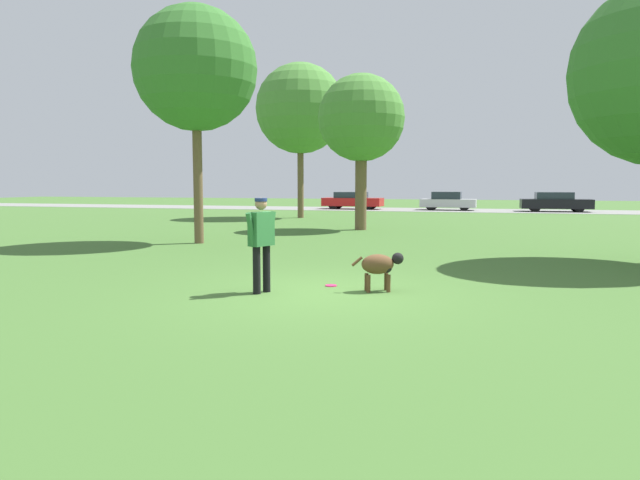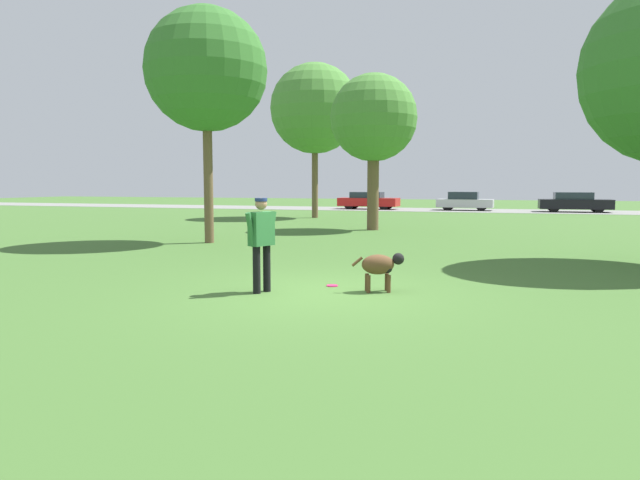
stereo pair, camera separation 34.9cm
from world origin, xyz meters
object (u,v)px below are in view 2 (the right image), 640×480
at_px(tree_far_left, 315,109).
at_px(parked_car_black, 575,202).
at_px(person, 261,237).
at_px(frisbee, 332,286).
at_px(tree_mid_center, 374,119).
at_px(tree_near_left, 206,70).
at_px(parked_car_silver, 465,201).
at_px(parked_car_red, 368,201).
at_px(dog, 381,265).

bearing_deg(tree_far_left, parked_car_black, 38.16).
relative_size(person, parked_car_black, 0.36).
xyz_separation_m(frisbee, tree_far_left, (-7.06, 19.85, 5.88)).
relative_size(tree_far_left, tree_mid_center, 1.34).
xyz_separation_m(frisbee, tree_near_left, (-5.94, 6.14, 5.32)).
bearing_deg(tree_mid_center, parked_car_black, 62.98).
bearing_deg(parked_car_black, tree_far_left, -143.84).
xyz_separation_m(parked_car_silver, parked_car_black, (7.04, -0.30, 0.01)).
distance_m(tree_near_left, parked_car_silver, 26.33).
bearing_deg(parked_car_silver, parked_car_red, -176.35).
bearing_deg(parked_car_silver, tree_far_left, -120.01).
xyz_separation_m(person, frisbee, (0.97, 0.95, -0.95)).
bearing_deg(parked_car_red, tree_mid_center, -73.90).
height_order(tree_mid_center, parked_car_black, tree_mid_center).
xyz_separation_m(parked_car_red, parked_car_black, (13.91, -0.11, 0.01)).
relative_size(dog, tree_near_left, 0.12).
bearing_deg(tree_mid_center, tree_near_left, -119.87).
distance_m(person, tree_far_left, 22.23).
relative_size(tree_far_left, parked_car_red, 1.89).
bearing_deg(tree_far_left, tree_mid_center, -55.61).
relative_size(dog, parked_car_black, 0.20).
bearing_deg(frisbee, dog, -15.00).
distance_m(dog, tree_near_left, 10.59).
bearing_deg(frisbee, tree_near_left, 134.03).
distance_m(parked_car_red, parked_car_silver, 6.87).
bearing_deg(tree_far_left, tree_near_left, -85.33).
height_order(parked_car_silver, parked_car_black, parked_car_black).
bearing_deg(parked_car_red, person, -77.63).
bearing_deg(tree_near_left, frisbee, -45.97).
height_order(tree_far_left, tree_mid_center, tree_far_left).
bearing_deg(dog, frisbee, 143.39).
relative_size(frisbee, tree_far_left, 0.03).
distance_m(frisbee, parked_car_red, 31.86).
relative_size(dog, frisbee, 4.23).
relative_size(tree_mid_center, parked_car_black, 1.37).
distance_m(parked_car_silver, parked_car_black, 7.05).
distance_m(tree_near_left, tree_far_left, 13.76).
distance_m(frisbee, parked_car_black, 31.85).
bearing_deg(tree_mid_center, parked_car_red, 103.92).
bearing_deg(parked_car_red, frisbee, -75.61).
bearing_deg(dog, parked_car_red, 82.15).
xyz_separation_m(dog, parked_car_red, (-7.68, 31.39, 0.18)).
bearing_deg(person, parked_car_red, 32.55).
distance_m(frisbee, tree_mid_center, 13.63).
height_order(person, tree_far_left, tree_far_left).
bearing_deg(dog, tree_far_left, 90.11).
relative_size(tree_mid_center, parked_car_red, 1.41).
distance_m(tree_far_left, parked_car_silver, 14.53).
distance_m(dog, frisbee, 1.08).
bearing_deg(parked_car_black, parked_car_red, 177.56).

